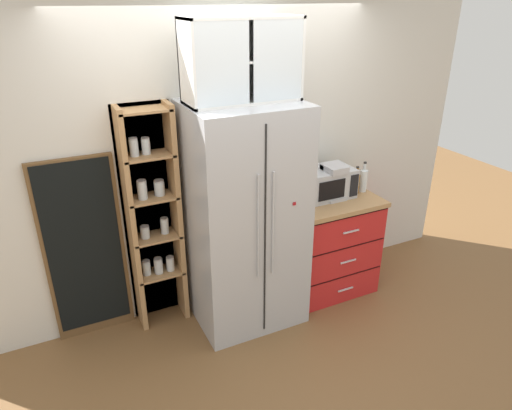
{
  "coord_description": "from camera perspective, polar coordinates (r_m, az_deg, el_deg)",
  "views": [
    {
      "loc": [
        -1.38,
        -3.04,
        2.57
      ],
      "look_at": [
        0.1,
        -0.01,
        1.02
      ],
      "focal_mm": 32.43,
      "sensor_mm": 36.0,
      "label": 1
    }
  ],
  "objects": [
    {
      "name": "microwave",
      "position": [
        4.13,
        8.78,
        2.77
      ],
      "size": [
        0.44,
        0.33,
        0.26
      ],
      "color": "#B7BABF",
      "rests_on": "counter_cabinet"
    },
    {
      "name": "upper_cabinet",
      "position": [
        3.4,
        -1.94,
        17.43
      ],
      "size": [
        0.83,
        0.32,
        0.58
      ],
      "color": "silver",
      "rests_on": "refrigerator"
    },
    {
      "name": "chalkboard_menu",
      "position": [
        3.83,
        -20.38,
        -5.26
      ],
      "size": [
        0.6,
        0.04,
        1.51
      ],
      "color": "brown",
      "rests_on": "ground"
    },
    {
      "name": "pantry_shelf_column",
      "position": [
        3.78,
        -12.66,
        -1.38
      ],
      "size": [
        0.44,
        0.26,
        1.86
      ],
      "color": "brown",
      "rests_on": "ground"
    },
    {
      "name": "bottle_amber",
      "position": [
        4.25,
        12.27,
        2.83
      ],
      "size": [
        0.06,
        0.06,
        0.25
      ],
      "color": "brown",
      "rests_on": "counter_cabinet"
    },
    {
      "name": "bottle_clear",
      "position": [
        4.3,
        13.13,
        3.21
      ],
      "size": [
        0.07,
        0.07,
        0.28
      ],
      "color": "silver",
      "rests_on": "counter_cabinet"
    },
    {
      "name": "refrigerator",
      "position": [
        3.72,
        -1.39,
        -1.58
      ],
      "size": [
        0.86,
        0.74,
        1.86
      ],
      "color": "#B7BABF",
      "rests_on": "ground"
    },
    {
      "name": "counter_cabinet",
      "position": [
        4.35,
        8.83,
        -4.64
      ],
      "size": [
        0.81,
        0.66,
        0.92
      ],
      "color": "red",
      "rests_on": "ground"
    },
    {
      "name": "ground_plane",
      "position": [
        4.22,
        -1.29,
        -12.95
      ],
      "size": [
        10.51,
        10.51,
        0.0
      ],
      "primitive_type": "plane",
      "color": "brown"
    },
    {
      "name": "mug_charcoal",
      "position": [
        3.96,
        5.43,
        0.61
      ],
      "size": [
        0.11,
        0.08,
        0.09
      ],
      "color": "#2D2D33",
      "rests_on": "counter_cabinet"
    },
    {
      "name": "coffee_maker",
      "position": [
        4.1,
        9.33,
        2.94
      ],
      "size": [
        0.17,
        0.2,
        0.31
      ],
      "color": "#B7B7BC",
      "rests_on": "counter_cabinet"
    },
    {
      "name": "wall_back_cream",
      "position": [
        3.93,
        -3.92,
        5.32
      ],
      "size": [
        4.83,
        0.1,
        2.55
      ],
      "primitive_type": "cube",
      "color": "silver",
      "rests_on": "ground"
    }
  ]
}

